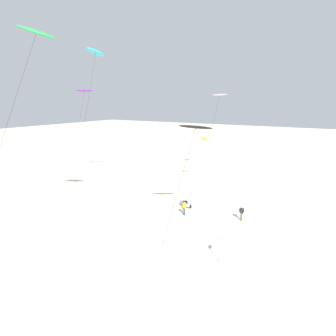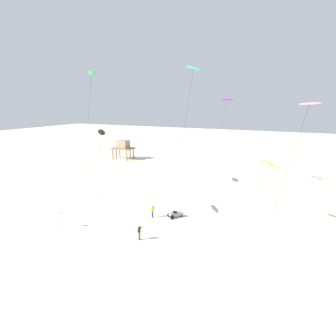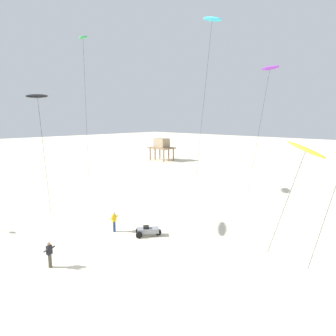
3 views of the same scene
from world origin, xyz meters
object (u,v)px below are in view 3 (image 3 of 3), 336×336
Objects in this scene: kite_yellow at (305,150)px; stilt_house at (162,145)px; kite_green at (83,39)px; beach_buggy at (147,231)px; kite_flyer_middle at (114,221)px; kite_flyer_nearest at (50,254)px; kite_cyan at (212,21)px; kite_black at (37,97)px; kite_purple at (270,69)px.

stilt_house is at bearing 144.46° from kite_yellow.
kite_green reaches higher than beach_buggy.
kite_flyer_middle reaches higher than beach_buggy.
kite_flyer_nearest is 0.85× the size of beach_buggy.
kite_cyan reaches higher than kite_yellow.
kite_flyer_middle is (-13.37, -3.73, -6.59)m from kite_yellow.
kite_black is 19.78m from kite_yellow.
beach_buggy is (-10.75, -2.42, -7.05)m from kite_yellow.
beach_buggy is at bearing -16.59° from kite_green.
beach_buggy is (0.69, 7.64, -0.46)m from kite_flyer_nearest.
kite_cyan reaches higher than stilt_house.
stilt_house is 42.64m from beach_buggy.
stilt_house is (-26.56, 32.26, 2.56)m from kite_flyer_middle.
kite_black is 0.75× the size of kite_purple.
beach_buggy is at bearing 26.65° from kite_flyer_middle.
kite_purple is (-9.70, 15.50, 7.26)m from kite_yellow.
kite_flyer_middle is at bearing 106.97° from kite_flyer_nearest.
kite_flyer_nearest is (1.95, -19.41, -18.33)m from kite_cyan.
kite_cyan is 15.41m from kite_green.
kite_flyer_middle is 41.86m from stilt_house.
kite_flyer_middle is (-3.66, -19.23, -13.85)m from kite_purple.
kite_purple reaches higher than kite_yellow.
beach_buggy is (16.42, -4.89, -18.21)m from kite_green.
kite_yellow is at bearing 22.04° from kite_black.
stilt_house is at bearing 156.69° from kite_purple.
kite_yellow reaches higher than stilt_house.
kite_black reaches higher than kite_flyer_nearest.
kite_cyan reaches higher than beach_buggy.
kite_black is 13.70m from beach_buggy.
kite_flyer_nearest reaches higher than beach_buggy.
kite_purple is 2.85× the size of stilt_house.
kite_flyer_nearest is at bearing -53.56° from stilt_house.
stilt_house is (-39.92, 28.52, -4.02)m from kite_yellow.
kite_yellow is (13.39, -9.35, -11.74)m from kite_cyan.
kite_flyer_nearest is 7.69m from beach_buggy.
kite_flyer_nearest is 0.31× the size of stilt_house.
kite_flyer_middle is at bearing -100.78° from kite_purple.
beach_buggy is (29.18, -30.94, -3.03)m from stilt_house.
kite_purple is 9.06× the size of kite_flyer_middle.
kite_green is (-13.78, -6.88, -0.58)m from kite_cyan.
kite_black is 12.34m from kite_flyer_nearest.
kite_purple is at bearing 86.12° from kite_flyer_nearest.
kite_purple reaches higher than kite_black.
beach_buggy is at bearing -93.33° from kite_purple.
kite_flyer_nearest is (-11.43, -10.06, -6.59)m from kite_yellow.
kite_flyer_nearest and kite_flyer_middle have the same top height.
kite_green reaches higher than kite_black.
kite_yellow is 19.68m from kite_purple.
kite_black reaches higher than stilt_house.
kite_green is at bearing 163.41° from beach_buggy.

